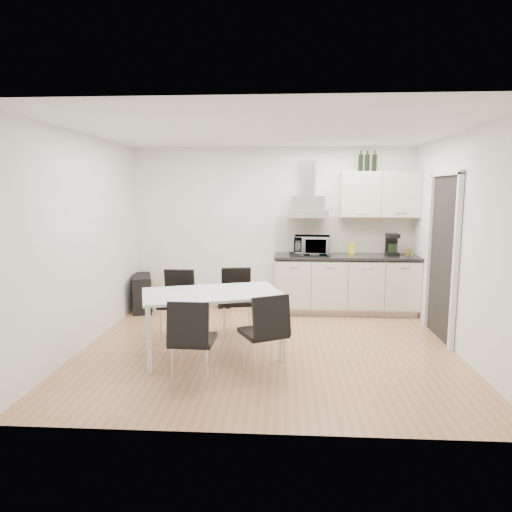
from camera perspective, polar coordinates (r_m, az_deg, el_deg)
The scene contains 15 objects.
ground at distance 5.72m, azimuth 1.50°, elevation -11.40°, with size 4.50×4.50×0.00m, color tan.
wall_back at distance 7.41m, azimuth 2.08°, elevation 3.43°, with size 4.50×0.10×2.60m, color white.
wall_front at distance 3.44m, azimuth 0.43°, elevation -2.18°, with size 4.50×0.10×2.60m, color white.
wall_left at distance 5.94m, azimuth -20.72°, elevation 1.70°, with size 0.10×4.00×2.60m, color white.
wall_right at distance 5.80m, azimuth 24.38°, elevation 1.35°, with size 0.10×4.00×2.60m, color white.
ceiling at distance 5.42m, azimuth 1.61°, elevation 15.42°, with size 4.50×4.50×0.00m, color white.
doorway at distance 6.33m, azimuth 22.15°, elevation -0.28°, with size 0.08×1.04×2.10m, color white.
kitchenette at distance 7.27m, azimuth 11.41°, elevation -0.55°, with size 2.22×0.64×2.52m.
dining_table at distance 5.34m, azimuth -5.53°, elevation -5.24°, with size 1.77×1.33×0.75m.
chair_far_left at distance 6.05m, azimuth -9.90°, elevation -6.07°, with size 0.44×0.50×0.88m, color black, non-canonical shape.
chair_far_right at distance 6.10m, azimuth -2.40°, elevation -5.81°, with size 0.44×0.50×0.88m, color black, non-canonical shape.
chair_near_left at distance 4.64m, azimuth -7.86°, elevation -10.46°, with size 0.44×0.50×0.88m, color black, non-canonical shape.
chair_near_right at distance 4.82m, azimuth 0.89°, elevation -9.67°, with size 0.44×0.50×0.88m, color black, non-canonical shape.
guitar_amp at distance 7.57m, azimuth -14.09°, elevation -4.49°, with size 0.49×0.74×0.57m.
floor_speaker at distance 7.55m, azimuth -4.02°, elevation -5.20°, with size 0.20×0.18×0.33m, color black.
Camera 1 is at (0.18, -5.38, 1.92)m, focal length 32.00 mm.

